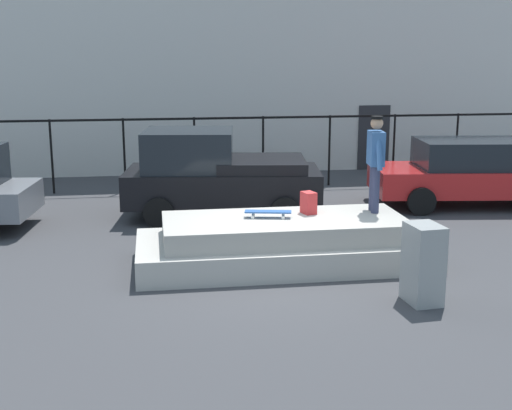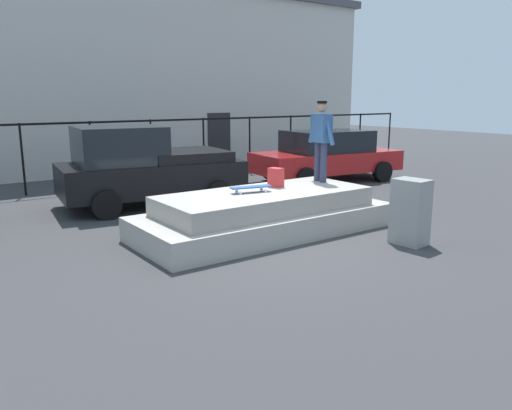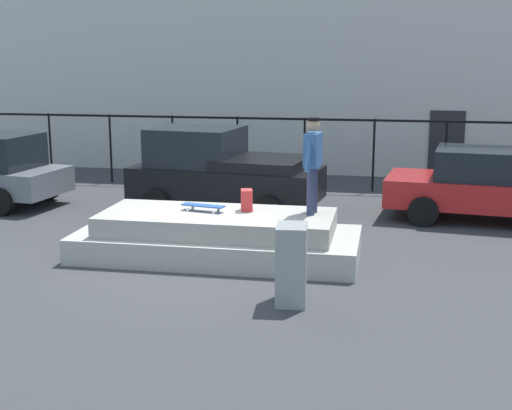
# 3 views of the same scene
# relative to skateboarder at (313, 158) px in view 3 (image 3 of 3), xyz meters

# --- Properties ---
(ground_plane) EXTENTS (60.00, 60.00, 0.00)m
(ground_plane) POSITION_rel_skateboarder_xyz_m (-1.86, -0.71, -1.81)
(ground_plane) COLOR #38383A
(concrete_ledge) EXTENTS (5.08, 2.13, 0.82)m
(concrete_ledge) POSITION_rel_skateboarder_xyz_m (-1.68, -0.25, -1.44)
(concrete_ledge) COLOR #ADA89E
(concrete_ledge) RESTS_ON ground_plane
(skateboarder) EXTENTS (0.30, 0.90, 1.71)m
(skateboarder) POSITION_rel_skateboarder_xyz_m (0.00, 0.00, 0.00)
(skateboarder) COLOR #2D334C
(skateboarder) RESTS_ON concrete_ledge
(skateboard) EXTENTS (0.83, 0.36, 0.12)m
(skateboard) POSITION_rel_skateboarder_xyz_m (-1.95, -0.18, -0.89)
(skateboard) COLOR #264C8C
(skateboard) RESTS_ON concrete_ledge
(backpack) EXTENTS (0.27, 0.32, 0.39)m
(backpack) POSITION_rel_skateboarder_xyz_m (-1.19, 0.03, -0.80)
(backpack) COLOR red
(backpack) RESTS_ON concrete_ledge
(car_black_pickup_mid) EXTENTS (4.51, 2.64, 1.94)m
(car_black_pickup_mid) POSITION_rel_skateboarder_xyz_m (-2.50, 3.46, -0.86)
(car_black_pickup_mid) COLOR black
(car_black_pickup_mid) RESTS_ON ground_plane
(car_red_sedan_far) EXTENTS (4.85, 2.60, 1.58)m
(car_red_sedan_far) POSITION_rel_skateboarder_xyz_m (3.63, 3.60, -0.99)
(car_red_sedan_far) COLOR #B21E1E
(car_red_sedan_far) RESTS_ON ground_plane
(utility_box) EXTENTS (0.49, 0.64, 1.18)m
(utility_box) POSITION_rel_skateboarder_xyz_m (-0.03, -2.40, -1.22)
(utility_box) COLOR gray
(utility_box) RESTS_ON ground_plane
(fence_row) EXTENTS (24.06, 0.06, 1.94)m
(fence_row) POSITION_rel_skateboarder_xyz_m (-1.86, 6.57, -0.50)
(fence_row) COLOR black
(fence_row) RESTS_ON ground_plane
(warehouse_building) EXTENTS (24.49, 7.13, 6.75)m
(warehouse_building) POSITION_rel_skateboarder_xyz_m (-1.86, 12.29, 1.57)
(warehouse_building) COLOR beige
(warehouse_building) RESTS_ON ground_plane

